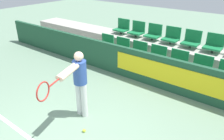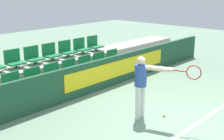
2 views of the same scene
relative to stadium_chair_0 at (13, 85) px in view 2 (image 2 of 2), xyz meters
The scene contains 20 objects.
ground_plane 4.21m from the stadium_chair_0, 62.22° to the right, with size 30.00×30.00×0.00m, color gray.
court_baseline 4.49m from the stadium_chair_0, 64.10° to the right, with size 6.23×0.08×0.01m.
barrier_wall 2.10m from the stadium_chair_0, 18.93° to the right, with size 12.70×0.14×0.92m.
bleacher_tier_front 1.99m from the stadium_chair_0, ahead, with size 12.30×0.95×0.37m.
bleacher_tier_middle 2.13m from the stadium_chair_0, 23.22° to the left, with size 12.30×0.95×0.74m.
stadium_chair_0 is the anchor object (origin of this frame).
stadium_chair_1 0.65m from the stadium_chair_0, ahead, with size 0.50×0.39×0.53m.
stadium_chair_2 1.29m from the stadium_chair_0, ahead, with size 0.50×0.39×0.53m.
stadium_chair_3 1.94m from the stadium_chair_0, ahead, with size 0.50×0.39×0.53m.
stadium_chair_4 2.59m from the stadium_chair_0, ahead, with size 0.50×0.39×0.53m.
stadium_chair_5 3.24m from the stadium_chair_0, ahead, with size 0.50×0.39×0.53m.
stadium_chair_6 3.88m from the stadium_chair_0, ahead, with size 0.50×0.39×0.53m.
stadium_chair_8 1.21m from the stadium_chair_0, 55.82° to the left, with size 0.50×0.39×0.53m.
stadium_chair_9 1.65m from the stadium_chair_0, 36.36° to the left, with size 0.50×0.39×0.53m.
stadium_chair_10 2.19m from the stadium_chair_0, 26.14° to the left, with size 0.50×0.39×0.53m.
stadium_chair_11 2.78m from the stadium_chair_0, 20.21° to the left, with size 0.50×0.39×0.53m.
stadium_chair_12 3.39m from the stadium_chair_0, 16.41° to the left, with size 0.50×0.39×0.53m.
stadium_chair_13 4.02m from the stadium_chair_0, 13.79° to the left, with size 0.50×0.39×0.53m.
tennis_player 3.34m from the stadium_chair_0, 60.74° to the right, with size 0.56×1.43×1.49m.
tennis_ball 3.85m from the stadium_chair_0, 57.74° to the right, with size 0.07×0.07×0.07m.
Camera 2 is at (-5.87, -3.20, 3.07)m, focal length 50.00 mm.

